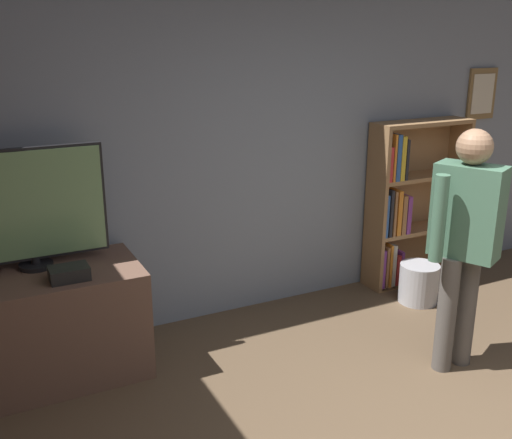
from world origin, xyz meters
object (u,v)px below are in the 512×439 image
object	(u,v)px
game_console	(69,273)
person	(465,232)
bookshelf	(406,207)
television	(29,208)
waste_bin	(419,283)

from	to	relation	value
game_console	person	size ratio (longest dim) A/B	0.15
game_console	person	distance (m)	2.57
bookshelf	person	distance (m)	1.52
television	game_console	xyz separation A→B (m)	(0.16, -0.30, -0.37)
game_console	waste_bin	xyz separation A→B (m)	(2.88, -0.01, -0.63)
game_console	bookshelf	distance (m)	3.07
game_console	bookshelf	size ratio (longest dim) A/B	0.16
person	game_console	bearing A→B (deg)	-137.19
waste_bin	bookshelf	bearing A→B (deg)	69.25
bookshelf	waste_bin	size ratio (longest dim) A/B	4.40
bookshelf	person	size ratio (longest dim) A/B	0.90
game_console	bookshelf	bearing A→B (deg)	7.77
television	bookshelf	size ratio (longest dim) A/B	0.65
bookshelf	television	bearing A→B (deg)	-178.03
television	game_console	size ratio (longest dim) A/B	4.00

